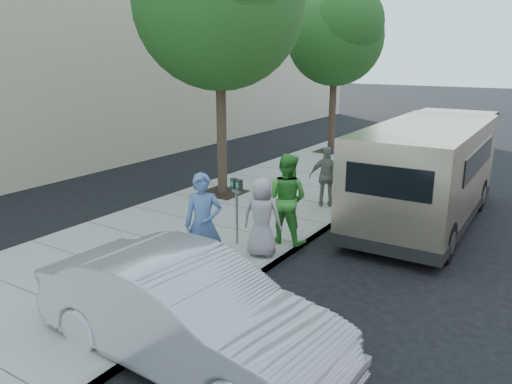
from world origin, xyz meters
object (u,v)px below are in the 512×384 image
sedan (187,313)px  person_officer (203,224)px  parking_meter (237,197)px  person_green_shirt (286,198)px  person_gray_shirt (262,217)px  van (427,172)px  person_striped_polo (327,177)px  tree_far (337,32)px

sedan → person_officer: person_officer is taller
parking_meter → sedan: parking_meter is taller
person_green_shirt → person_gray_shirt: (-0.04, -0.92, -0.16)m
van → person_green_shirt: 3.90m
person_striped_polo → person_officer: bearing=63.8°
person_gray_shirt → person_striped_polo: (-0.34, 3.78, -0.01)m
parking_meter → van: van is taller
person_striped_polo → sedan: bearing=75.5°
parking_meter → tree_far: bearing=118.7°
tree_far → parking_meter: bearing=-76.2°
parking_meter → van: size_ratio=0.21×
person_gray_shirt → person_striped_polo: bearing=-101.0°
van → person_officer: size_ratio=3.54×
van → person_striped_polo: bearing=-170.3°
person_officer → person_green_shirt: person_green_shirt is taller
van → person_striped_polo: (-2.43, -0.45, -0.35)m
tree_far → person_green_shirt: bearing=-71.1°
person_green_shirt → person_striped_polo: person_green_shirt is taller
person_green_shirt → person_gray_shirt: bearing=85.0°
tree_far → person_green_shirt: tree_far is taller
person_green_shirt → person_gray_shirt: size_ratio=1.20×
tree_far → person_officer: bearing=-76.5°
person_officer → person_striped_polo: size_ratio=1.18×
person_officer → person_gray_shirt: size_ratio=1.17×
parking_meter → person_striped_polo: person_striped_polo is taller
parking_meter → person_gray_shirt: (0.77, -0.23, -0.23)m
sedan → tree_far: bearing=19.6°
parking_meter → person_green_shirt: 1.06m
sedan → person_gray_shirt: size_ratio=2.83×
sedan → person_gray_shirt: 3.58m
parking_meter → person_gray_shirt: person_gray_shirt is taller
van → person_gray_shirt: bearing=-117.0°
tree_far → person_green_shirt: 11.27m
van → sedan: size_ratio=1.46×
person_officer → person_green_shirt: bearing=42.6°
tree_far → person_green_shirt: (3.45, -10.05, -3.76)m
tree_far → person_officer: size_ratio=3.44×
person_officer → person_striped_polo: (0.12, 5.06, -0.14)m
person_gray_shirt → sedan: bearing=89.7°
person_striped_polo → person_gray_shirt: bearing=70.3°
person_green_shirt → parking_meter: bearing=37.6°
parking_meter → person_green_shirt: person_green_shirt is taller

